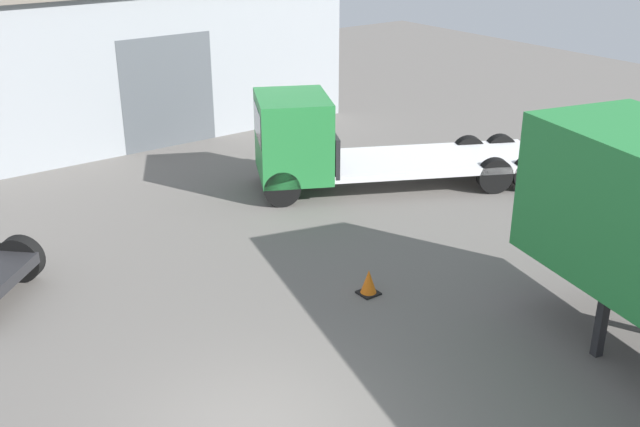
% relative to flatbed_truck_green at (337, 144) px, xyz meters
% --- Properties ---
extents(flatbed_truck_green, '(8.24, 5.75, 2.69)m').
position_rel_flatbed_truck_green_xyz_m(flatbed_truck_green, '(0.00, 0.00, 0.00)').
color(flatbed_truck_green, '#28843D').
rests_on(flatbed_truck_green, ground_plane).
extents(traffic_cone, '(0.40, 0.40, 0.55)m').
position_rel_flatbed_truck_green_xyz_m(traffic_cone, '(-3.19, -5.27, -1.03)').
color(traffic_cone, black).
rests_on(traffic_cone, ground_plane).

